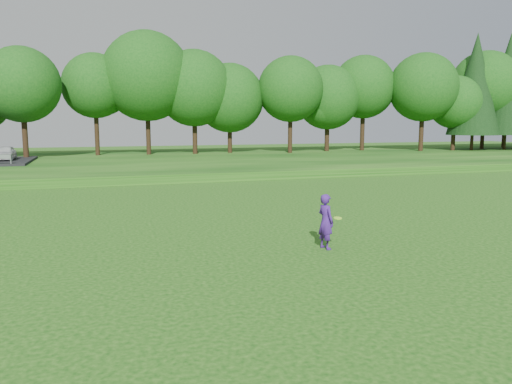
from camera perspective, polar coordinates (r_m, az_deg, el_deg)
name	(u,v)px	position (r m, az deg, el deg)	size (l,w,h in m)	color
ground	(344,258)	(14.96, 10.02, -7.39)	(140.00, 140.00, 0.00)	#0D3E0C
berm	(173,161)	(47.37, -9.47, 3.53)	(130.00, 30.00, 0.60)	#0D3E0C
walking_path	(204,181)	(33.66, -5.99, 1.31)	(130.00, 1.60, 0.04)	gray
treeline	(165,79)	(51.35, -10.34, 12.57)	(104.00, 7.00, 15.00)	#104510
woman	(326,222)	(15.70, 7.97, -3.36)	(0.56, 0.99, 1.73)	#401B7B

